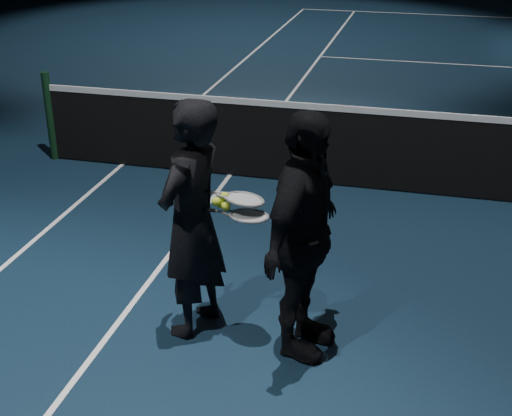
# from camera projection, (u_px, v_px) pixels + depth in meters

# --- Properties ---
(net_post_left) EXTENTS (0.10, 0.10, 1.10)m
(net_post_left) POSITION_uv_depth(u_px,v_px,m) (50.00, 116.00, 8.73)
(net_post_left) COLOR black
(net_post_left) RESTS_ON floor
(player_a) EXTENTS (0.60, 0.76, 1.84)m
(player_a) POSITION_uv_depth(u_px,v_px,m) (192.00, 220.00, 5.22)
(player_a) COLOR black
(player_a) RESTS_ON floor
(player_b) EXTENTS (0.67, 1.15, 1.84)m
(player_b) POSITION_uv_depth(u_px,v_px,m) (303.00, 238.00, 4.96)
(player_b) COLOR black
(player_b) RESTS_ON floor
(racket_lower) EXTENTS (0.70, 0.28, 0.03)m
(racket_lower) POSITION_uv_depth(u_px,v_px,m) (249.00, 216.00, 5.03)
(racket_lower) COLOR black
(racket_lower) RESTS_ON player_a
(racket_upper) EXTENTS (0.68, 0.24, 0.10)m
(racket_upper) POSITION_uv_depth(u_px,v_px,m) (244.00, 199.00, 5.04)
(racket_upper) COLOR black
(racket_upper) RESTS_ON player_b
(tennis_balls) EXTENTS (0.12, 0.10, 0.12)m
(tennis_balls) POSITION_uv_depth(u_px,v_px,m) (224.00, 202.00, 5.07)
(tennis_balls) COLOR yellow
(tennis_balls) RESTS_ON racket_upper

